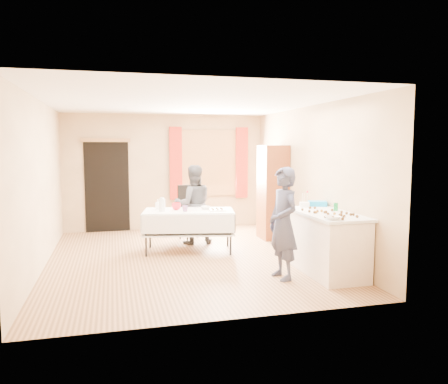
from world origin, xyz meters
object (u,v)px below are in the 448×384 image
object	(u,v)px
counter	(326,243)
woman	(193,205)
chair	(192,224)
cabinet	(273,192)
party_table	(189,227)
girl	(283,223)

from	to	relation	value
counter	woman	xyz separation A→B (m)	(-1.56, 2.44, 0.31)
chair	cabinet	bearing A→B (deg)	-21.37
woman	chair	bearing A→B (deg)	-94.23
counter	chair	bearing A→B (deg)	119.03
party_table	woman	size ratio (longest dim) A/B	1.14
counter	woman	world-z (taller)	woman
party_table	woman	bearing A→B (deg)	82.81
party_table	girl	distance (m)	2.22
cabinet	party_table	world-z (taller)	cabinet
girl	cabinet	bearing A→B (deg)	153.78
girl	chair	bearing A→B (deg)	-173.16
chair	counter	bearing A→B (deg)	-73.82
chair	woman	bearing A→B (deg)	-108.20
party_table	girl	xyz separation A→B (m)	(1.03, -1.93, 0.35)
party_table	chair	bearing A→B (deg)	86.93
chair	party_table	bearing A→B (deg)	-116.51
chair	woman	xyz separation A→B (m)	(-0.03, -0.32, 0.43)
counter	girl	xyz separation A→B (m)	(-0.74, -0.12, 0.35)
cabinet	counter	distance (m)	2.57
party_table	chair	world-z (taller)	chair
chair	girl	world-z (taller)	girl
chair	girl	size ratio (longest dim) A/B	0.69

